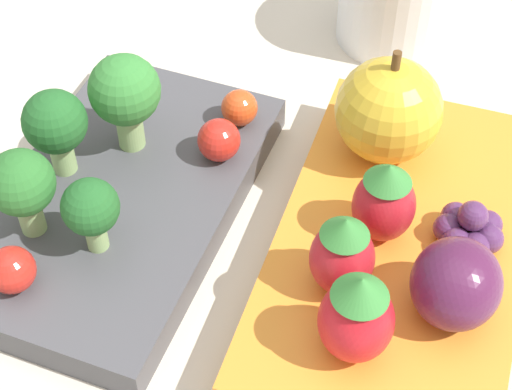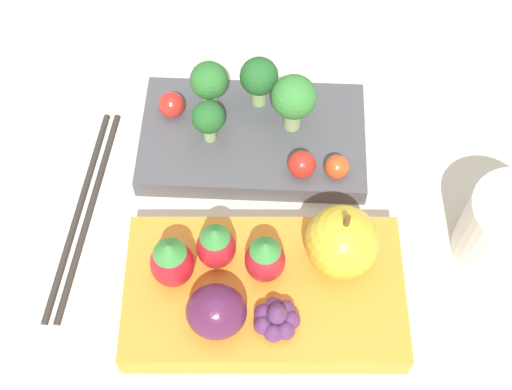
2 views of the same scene
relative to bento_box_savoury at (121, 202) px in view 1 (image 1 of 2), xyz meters
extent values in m
plane|color=beige|center=(0.01, -0.08, -0.01)|extent=(4.00, 4.00, 0.00)
cube|color=#4C4C51|center=(0.00, 0.00, 0.00)|extent=(0.20, 0.12, 0.02)
cube|color=orange|center=(0.02, -0.15, 0.00)|extent=(0.22, 0.13, 0.03)
cylinder|color=#93B770|center=(-0.04, -0.01, 0.02)|extent=(0.01, 0.01, 0.02)
sphere|color=#236028|center=(-0.04, -0.01, 0.04)|extent=(0.03, 0.03, 0.03)
cylinder|color=#93B770|center=(-0.04, 0.03, 0.02)|extent=(0.01, 0.01, 0.02)
sphere|color=#2D702D|center=(-0.04, 0.03, 0.05)|extent=(0.03, 0.03, 0.03)
cylinder|color=#93B770|center=(0.04, 0.01, 0.02)|extent=(0.02, 0.02, 0.02)
sphere|color=#388438|center=(0.04, 0.01, 0.05)|extent=(0.04, 0.04, 0.04)
cylinder|color=#93B770|center=(0.00, 0.03, 0.02)|extent=(0.01, 0.01, 0.02)
sphere|color=#236028|center=(0.00, 0.03, 0.05)|extent=(0.03, 0.03, 0.03)
sphere|color=red|center=(-0.07, 0.02, 0.02)|extent=(0.02, 0.02, 0.02)
sphere|color=#DB4C1E|center=(0.07, -0.04, 0.02)|extent=(0.02, 0.02, 0.02)
sphere|color=red|center=(0.04, -0.04, 0.02)|extent=(0.02, 0.02, 0.02)
sphere|color=gold|center=(0.07, -0.13, 0.05)|extent=(0.06, 0.06, 0.06)
cylinder|color=brown|center=(0.07, -0.13, 0.08)|extent=(0.00, 0.00, 0.01)
ellipsoid|color=red|center=(0.01, -0.14, 0.04)|extent=(0.03, 0.03, 0.04)
cone|color=#388438|center=(0.01, -0.14, 0.06)|extent=(0.02, 0.02, 0.01)
ellipsoid|color=red|center=(-0.06, -0.15, 0.04)|extent=(0.03, 0.03, 0.04)
cone|color=#388438|center=(-0.06, -0.15, 0.06)|extent=(0.03, 0.03, 0.01)
ellipsoid|color=red|center=(-0.02, -0.13, 0.04)|extent=(0.03, 0.03, 0.04)
cone|color=#388438|center=(-0.02, -0.13, 0.06)|extent=(0.02, 0.02, 0.01)
ellipsoid|color=#511E42|center=(-0.02, -0.18, 0.04)|extent=(0.05, 0.04, 0.04)
sphere|color=#562D5B|center=(0.03, -0.18, 0.02)|extent=(0.02, 0.02, 0.02)
sphere|color=#562D5B|center=(0.03, -0.18, 0.02)|extent=(0.02, 0.02, 0.02)
sphere|color=#562D5B|center=(0.02, -0.17, 0.02)|extent=(0.02, 0.02, 0.02)
sphere|color=#562D5B|center=(0.01, -0.18, 0.02)|extent=(0.02, 0.02, 0.02)
sphere|color=#562D5B|center=(0.01, -0.19, 0.02)|extent=(0.02, 0.02, 0.02)
sphere|color=#562D5B|center=(0.02, -0.19, 0.02)|extent=(0.02, 0.02, 0.02)
sphere|color=#562D5B|center=(0.03, -0.19, 0.02)|extent=(0.02, 0.02, 0.02)
sphere|color=#562D5B|center=(0.02, -0.18, 0.04)|extent=(0.02, 0.02, 0.02)
camera|label=1|loc=(-0.27, -0.18, 0.35)|focal=60.00mm
camera|label=2|loc=(0.02, -0.38, 0.53)|focal=50.00mm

